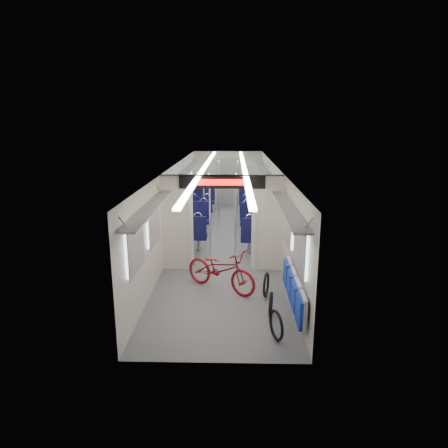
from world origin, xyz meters
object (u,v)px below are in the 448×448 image
at_px(seat_bay_near_left, 193,223).
at_px(seat_bay_near_right, 256,225).
at_px(seat_bay_far_left, 202,203).
at_px(stanchion_far_left, 219,195).
at_px(bicycle, 221,269).
at_px(stanchion_near_right, 235,219).
at_px(bike_hoop_a, 276,327).
at_px(bike_hoop_c, 266,286).
at_px(seat_bay_far_right, 252,204).
at_px(stanchion_far_right, 237,196).
at_px(bike_hoop_b, 271,306).
at_px(flip_bench, 294,290).
at_px(stanchion_near_left, 210,220).

relative_size(seat_bay_near_left, seat_bay_near_right, 1.00).
xyz_separation_m(seat_bay_far_left, stanchion_far_left, (0.71, -1.76, 0.63)).
xyz_separation_m(bicycle, stanchion_near_right, (0.31, 1.69, 0.69)).
relative_size(bike_hoop_a, bike_hoop_c, 1.00).
height_order(bike_hoop_a, seat_bay_near_left, seat_bay_near_left).
height_order(seat_bay_near_right, stanchion_far_left, stanchion_far_left).
bearing_deg(stanchion_far_left, bicycle, -87.43).
bearing_deg(bike_hoop_c, seat_bay_far_right, 90.10).
bearing_deg(stanchion_far_right, bike_hoop_a, -85.15).
bearing_deg(stanchion_near_right, stanchion_far_right, 88.72).
bearing_deg(bike_hoop_b, seat_bay_far_left, 103.17).
distance_m(bicycle, bike_hoop_a, 2.25).
bearing_deg(seat_bay_near_left, bike_hoop_a, -71.02).
distance_m(seat_bay_near_left, stanchion_far_right, 2.03).
height_order(seat_bay_far_right, stanchion_near_right, stanchion_near_right).
bearing_deg(seat_bay_near_right, stanchion_far_right, 108.89).
distance_m(seat_bay_near_left, seat_bay_near_right, 1.88).
bearing_deg(seat_bay_near_left, bike_hoop_c, -64.15).
bearing_deg(seat_bay_near_right, flip_bench, -84.92).
bearing_deg(bike_hoop_a, seat_bay_far_left, 102.16).
distance_m(bicycle, seat_bay_near_right, 3.52).
bearing_deg(stanchion_near_right, bicycle, -100.44).
bearing_deg(bike_hoop_a, bicycle, 115.96).
height_order(seat_bay_far_left, seat_bay_far_right, seat_bay_far_right).
height_order(seat_bay_near_right, stanchion_near_left, stanchion_near_left).
xyz_separation_m(seat_bay_far_left, stanchion_far_right, (1.32, -1.90, 0.63)).
bearing_deg(seat_bay_near_right, seat_bay_near_left, 174.70).
bearing_deg(stanchion_far_left, stanchion_far_right, -12.37).
bearing_deg(seat_bay_far_right, bike_hoop_b, -89.80).
xyz_separation_m(bike_hoop_b, stanchion_near_left, (-1.28, 2.84, 0.93)).
xyz_separation_m(flip_bench, bike_hoop_b, (-0.39, 0.09, -0.36)).
relative_size(stanchion_near_left, stanchion_far_left, 1.00).
bearing_deg(stanchion_near_left, seat_bay_far_left, 96.72).
bearing_deg(stanchion_near_left, flip_bench, -60.42).
relative_size(flip_bench, bike_hoop_c, 4.13).
bearing_deg(stanchion_near_right, bike_hoop_a, -79.79).
height_order(bicycle, seat_bay_far_left, seat_bay_far_left).
height_order(flip_bench, seat_bay_far_right, seat_bay_far_right).
bearing_deg(seat_bay_near_left, seat_bay_far_left, 90.00).
height_order(seat_bay_near_right, seat_bay_far_left, seat_bay_near_right).
distance_m(bike_hoop_a, bike_hoop_c, 1.69).
distance_m(seat_bay_far_left, seat_bay_far_right, 1.89).
bearing_deg(seat_bay_near_right, bike_hoop_b, -89.66).
height_order(bicycle, stanchion_far_right, stanchion_far_right).
height_order(flip_bench, seat_bay_far_left, seat_bay_far_left).
distance_m(seat_bay_near_right, stanchion_near_left, 2.25).
relative_size(bicycle, stanchion_far_right, 0.76).
bearing_deg(bicycle, stanchion_near_right, 24.61).
relative_size(bicycle, bike_hoop_c, 3.39).
bearing_deg(flip_bench, seat_bay_near_right, 95.08).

